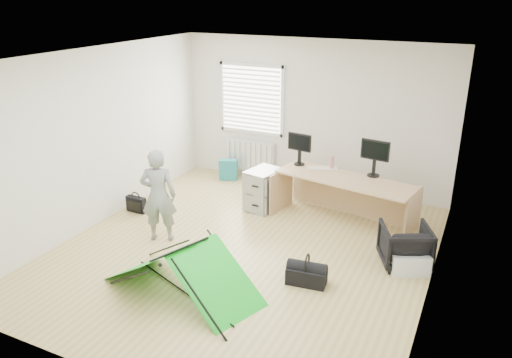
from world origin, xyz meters
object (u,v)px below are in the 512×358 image
at_px(office_chair, 405,245).
at_px(monitor_right, 374,163).
at_px(monitor_left, 300,153).
at_px(laptop_bag, 136,204).
at_px(storage_crate, 409,262).
at_px(duffel_bag, 307,276).
at_px(kite, 182,271).
at_px(desk, 344,200).
at_px(thermos, 332,163).
at_px(filing_cabinet, 263,189).
at_px(person, 158,196).

bearing_deg(office_chair, monitor_right, -82.99).
height_order(monitor_left, laptop_bag, monitor_left).
bearing_deg(office_chair, storage_crate, 96.27).
height_order(monitor_right, duffel_bag, monitor_right).
bearing_deg(monitor_left, monitor_right, 8.26).
xyz_separation_m(kite, duffel_bag, (1.30, 0.84, -0.19)).
bearing_deg(kite, monitor_right, 83.79).
height_order(desk, laptop_bag, desk).
relative_size(thermos, office_chair, 0.36).
xyz_separation_m(thermos, kite, (-0.88, -3.08, -0.55)).
distance_m(monitor_right, storage_crate, 1.81).
bearing_deg(filing_cabinet, duffel_bag, -39.72).
distance_m(kite, duffel_bag, 1.56).
relative_size(filing_cabinet, person, 0.49).
bearing_deg(thermos, desk, -44.18).
xyz_separation_m(thermos, laptop_bag, (-2.88, -1.43, -0.72)).
bearing_deg(office_chair, person, -11.10).
bearing_deg(person, laptop_bag, -57.67).
height_order(monitor_right, thermos, monitor_right).
relative_size(monitor_right, thermos, 2.00).
relative_size(monitor_left, thermos, 1.84).
bearing_deg(laptop_bag, monitor_right, 22.98).
height_order(monitor_right, storage_crate, monitor_right).
height_order(desk, monitor_right, monitor_right).
distance_m(monitor_left, thermos, 0.56).
xyz_separation_m(thermos, storage_crate, (1.53, -1.39, -0.71)).
bearing_deg(desk, monitor_left, 171.37).
bearing_deg(desk, storage_crate, -31.58).
bearing_deg(laptop_bag, person, -31.81).
relative_size(office_chair, person, 0.45).
bearing_deg(storage_crate, desk, 138.16).
xyz_separation_m(monitor_left, kite, (-0.33, -3.07, -0.64)).
bearing_deg(office_chair, thermos, -65.34).
height_order(monitor_right, office_chair, monitor_right).
bearing_deg(office_chair, monitor_left, -56.21).
height_order(office_chair, duffel_bag, office_chair).
bearing_deg(monitor_left, thermos, 9.84).
relative_size(desk, duffel_bag, 4.36).
bearing_deg(thermos, laptop_bag, -153.54).
xyz_separation_m(filing_cabinet, thermos, (1.03, 0.39, 0.51)).
bearing_deg(monitor_left, person, -115.79).
xyz_separation_m(storage_crate, duffel_bag, (-1.11, -0.85, -0.03)).
bearing_deg(thermos, office_chair, -40.80).
relative_size(laptop_bag, duffel_bag, 0.71).
height_order(thermos, kite, thermos).
relative_size(monitor_right, duffel_bag, 0.91).
bearing_deg(thermos, kite, -105.94).
bearing_deg(kite, duffel_bag, 53.62).
xyz_separation_m(monitor_left, person, (-1.38, -2.03, -0.24)).
relative_size(desk, filing_cabinet, 3.14).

